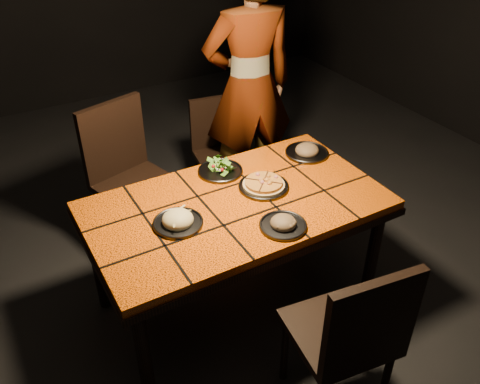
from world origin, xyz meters
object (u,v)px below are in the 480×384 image
dining_table (236,213)px  chair_far_right (218,145)px  chair_near (352,334)px  diner (249,87)px  plate_pasta (178,221)px  chair_far_left (127,169)px  plate_pizza (264,185)px

dining_table → chair_far_right: bearing=67.4°
chair_near → chair_far_right: (0.37, 1.97, -0.09)m
diner → plate_pasta: size_ratio=7.20×
diner → chair_far_left: bearing=13.9°
chair_far_left → plate_pasta: chair_far_left is taller
dining_table → diner: 1.20m
dining_table → plate_pizza: size_ratio=4.81×
chair_far_left → chair_far_right: chair_far_left is taller
chair_far_right → diner: size_ratio=0.44×
chair_far_left → diner: (0.98, 0.09, 0.34)m
chair_near → chair_far_left: chair_far_left is taller
dining_table → chair_far_left: chair_far_left is taller
dining_table → plate_pizza: (0.20, 0.04, 0.10)m
dining_table → diner: size_ratio=0.87×
chair_far_left → chair_far_right: (0.77, 0.19, -0.12)m
chair_near → chair_far_left: (-0.41, 1.78, 0.03)m
chair_near → chair_far_right: 2.00m
chair_far_right → dining_table: bearing=-103.5°
dining_table → chair_far_left: (-0.33, 0.88, -0.08)m
diner → plate_pasta: 1.43m
diner → plate_pizza: size_ratio=5.54×
chair_far_left → plate_pizza: chair_far_left is taller
diner → plate_pasta: bearing=53.4°
dining_table → chair_far_left: 0.94m
chair_far_left → diner: bearing=-11.2°
diner → chair_far_right: bearing=-16.8°
chair_far_left → plate_pasta: 0.93m
chair_far_right → plate_pizza: chair_far_right is taller
chair_far_left → plate_pasta: bearing=-107.9°
plate_pizza → chair_far_left: bearing=122.5°
chair_far_right → diner: diner is taller
chair_near → chair_far_right: bearing=-92.9°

